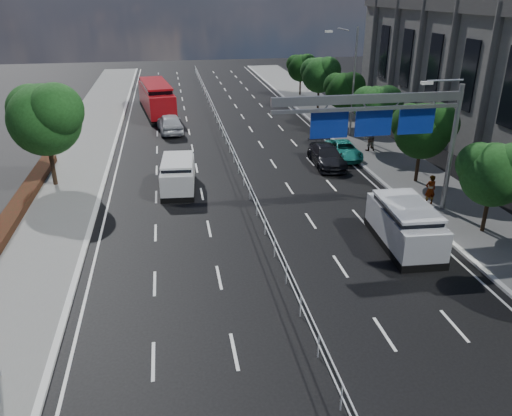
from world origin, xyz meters
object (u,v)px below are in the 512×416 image
object	(u,v)px
silver_minivan	(405,225)
parked_car_dark	(327,156)
near_car_dark	(145,83)
overhead_gantry	(388,117)
pedestrian_a	(430,190)
red_bus	(156,98)
pedestrian_b	(369,138)
white_minivan	(178,174)
near_car_silver	(170,123)
parked_car_teal	(344,150)

from	to	relation	value
silver_minivan	parked_car_dark	xyz separation A→B (m)	(-0.04, 12.52, -0.37)
near_car_dark	overhead_gantry	bearing A→B (deg)	106.05
overhead_gantry	parked_car_dark	xyz separation A→B (m)	(-0.24, 8.95, -4.89)
overhead_gantry	pedestrian_a	bearing A→B (deg)	11.85
red_bus	pedestrian_b	bearing A→B (deg)	-52.72
silver_minivan	parked_car_dark	world-z (taller)	silver_minivan
white_minivan	pedestrian_b	world-z (taller)	pedestrian_b
overhead_gantry	red_bus	world-z (taller)	overhead_gantry
near_car_dark	pedestrian_a	xyz separation A→B (m)	(17.27, -41.25, 0.29)
white_minivan	parked_car_dark	size ratio (longest dim) A/B	0.97
near_car_silver	pedestrian_b	size ratio (longest dim) A/B	2.59
silver_minivan	pedestrian_a	bearing A→B (deg)	53.18
near_car_dark	pedestrian_a	world-z (taller)	pedestrian_a
pedestrian_a	silver_minivan	bearing A→B (deg)	49.15
white_minivan	silver_minivan	world-z (taller)	silver_minivan
near_car_dark	silver_minivan	xyz separation A→B (m)	(13.67, -45.53, 0.34)
pedestrian_b	parked_car_dark	bearing A→B (deg)	28.86
white_minivan	near_car_dark	distance (m)	36.06
near_car_silver	red_bus	bearing A→B (deg)	-87.01
parked_car_teal	near_car_silver	bearing A→B (deg)	144.54
parked_car_dark	pedestrian_b	distance (m)	4.92
near_car_dark	silver_minivan	size ratio (longest dim) A/B	0.83
white_minivan	red_bus	bearing A→B (deg)	98.15
parked_car_teal	parked_car_dark	size ratio (longest dim) A/B	0.89
pedestrian_a	pedestrian_b	xyz separation A→B (m)	(0.58, 10.74, 0.06)
near_car_dark	parked_car_dark	size ratio (longest dim) A/B	0.91
near_car_silver	near_car_dark	distance (m)	22.01
pedestrian_a	pedestrian_b	bearing A→B (deg)	-93.83
red_bus	pedestrian_b	xyz separation A→B (m)	(16.33, -16.32, -0.55)
pedestrian_a	white_minivan	bearing A→B (deg)	-21.13
near_car_silver	parked_car_dark	distance (m)	15.63
overhead_gantry	near_car_silver	distance (m)	23.50
parked_car_dark	overhead_gantry	bearing A→B (deg)	-86.43
silver_minivan	pedestrian_b	bearing A→B (deg)	77.71
parked_car_dark	near_car_dark	bearing A→B (deg)	114.46
pedestrian_b	pedestrian_a	bearing A→B (deg)	85.14
pedestrian_b	red_bus	bearing A→B (deg)	-46.77
parked_car_teal	pedestrian_b	xyz separation A→B (m)	(2.42, 1.03, 0.49)
near_car_silver	parked_car_teal	xyz separation A→B (m)	(12.73, -9.69, -0.24)
silver_minivan	pedestrian_a	xyz separation A→B (m)	(3.61, 4.28, -0.05)
parked_car_dark	parked_car_teal	bearing A→B (deg)	41.39
near_car_dark	pedestrian_b	bearing A→B (deg)	118.10
parked_car_teal	silver_minivan	bearing A→B (deg)	-95.32
silver_minivan	near_car_dark	bearing A→B (deg)	109.98
near_car_dark	pedestrian_b	size ratio (longest dim) A/B	2.35
overhead_gantry	pedestrian_b	bearing A→B (deg)	70.82
near_car_silver	pedestrian_b	world-z (taller)	pedestrian_b
silver_minivan	parked_car_dark	distance (m)	12.52
parked_car_teal	pedestrian_b	world-z (taller)	pedestrian_b
near_car_dark	parked_car_teal	bearing A→B (deg)	113.83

